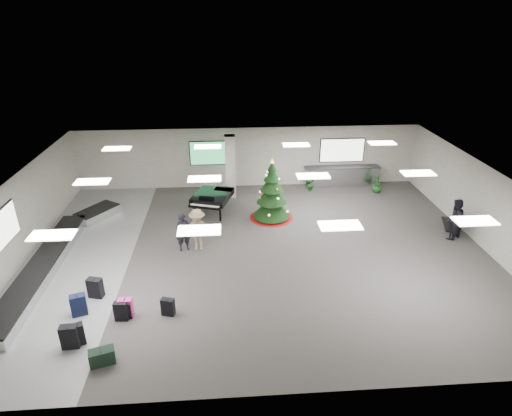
{
  "coord_description": "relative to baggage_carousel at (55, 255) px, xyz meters",
  "views": [
    {
      "loc": [
        -1.18,
        -14.64,
        8.75
      ],
      "look_at": [
        -0.05,
        1.0,
        1.43
      ],
      "focal_mm": 30.0,
      "sensor_mm": 36.0,
      "label": 1
    }
  ],
  "objects": [
    {
      "name": "traveler_b",
      "position": [
        5.44,
        0.45,
        0.66
      ],
      "size": [
        1.17,
        0.73,
        1.74
      ],
      "primitive_type": "imported",
      "rotation": [
        0.0,
        0.0,
        -0.08
      ],
      "color": "#8A7455",
      "rests_on": "ground"
    },
    {
      "name": "pink_suitcase",
      "position": [
        3.4,
        -3.59,
        0.12
      ],
      "size": [
        0.43,
        0.25,
        0.67
      ],
      "rotation": [
        0.0,
        0.0,
        -0.04
      ],
      "color": "#D11B7B",
      "rests_on": "ground"
    },
    {
      "name": "room_envelope",
      "position": [
        7.46,
        0.75,
        2.12
      ],
      "size": [
        18.02,
        14.02,
        3.21
      ],
      "color": "#9E9B91",
      "rests_on": "ground"
    },
    {
      "name": "potted_plant_right",
      "position": [
        14.49,
        5.66,
        0.24
      ],
      "size": [
        0.69,
        0.69,
        0.9
      ],
      "primitive_type": "imported",
      "rotation": [
        0.0,
        0.0,
        2.12
      ],
      "color": "#163D13",
      "rests_on": "ground"
    },
    {
      "name": "suitcase_3",
      "position": [
        3.38,
        -3.66,
        0.06
      ],
      "size": [
        0.39,
        0.26,
        0.56
      ],
      "rotation": [
        0.0,
        0.0,
        0.18
      ],
      "color": "black",
      "rests_on": "ground"
    },
    {
      "name": "green_duffel",
      "position": [
        3.14,
        -5.51,
        0.01
      ],
      "size": [
        0.74,
        0.51,
        0.47
      ],
      "rotation": [
        0.0,
        0.0,
        0.29
      ],
      "color": "black",
      "rests_on": "ground"
    },
    {
      "name": "suitcase_7",
      "position": [
        4.69,
        -3.58,
        0.08
      ],
      "size": [
        0.45,
        0.32,
        0.61
      ],
      "rotation": [
        0.0,
        0.0,
        -0.28
      ],
      "color": "black",
      "rests_on": "ground"
    },
    {
      "name": "bench",
      "position": [
        16.18,
        1.05,
        0.28
      ],
      "size": [
        0.9,
        1.47,
        0.88
      ],
      "rotation": [
        0.0,
        0.0,
        -0.32
      ],
      "color": "black",
      "rests_on": "ground"
    },
    {
      "name": "baggage_carousel",
      "position": [
        0.0,
        0.0,
        0.0
      ],
      "size": [
        2.28,
        9.71,
        0.43
      ],
      "color": "silver",
      "rests_on": "ground"
    },
    {
      "name": "suitcase_8",
      "position": [
        2.19,
        -2.48,
        0.14
      ],
      "size": [
        0.53,
        0.39,
        0.73
      ],
      "rotation": [
        0.0,
        0.0,
        -0.26
      ],
      "color": "black",
      "rests_on": "ground"
    },
    {
      "name": "ground",
      "position": [
        7.84,
        0.08,
        -0.21
      ],
      "size": [
        18.0,
        18.0,
        0.0
      ],
      "primitive_type": "plane",
      "color": "#3C3836",
      "rests_on": "ground"
    },
    {
      "name": "navy_suitcase",
      "position": [
        1.91,
        -3.38,
        0.15
      ],
      "size": [
        0.53,
        0.4,
        0.74
      ],
      "rotation": [
        0.0,
        0.0,
        0.31
      ],
      "color": "black",
      "rests_on": "ground"
    },
    {
      "name": "suitcase_0",
      "position": [
        2.25,
        -4.73,
        0.13
      ],
      "size": [
        0.5,
        0.4,
        0.7
      ],
      "rotation": [
        0.0,
        0.0,
        0.42
      ],
      "color": "black",
      "rests_on": "ground"
    },
    {
      "name": "traveler_a",
      "position": [
        4.88,
        0.42,
        0.57
      ],
      "size": [
        0.65,
        0.5,
        1.57
      ],
      "primitive_type": "imported",
      "rotation": [
        0.0,
        0.0,
        0.24
      ],
      "color": "black",
      "rests_on": "ground"
    },
    {
      "name": "grand_piano",
      "position": [
        5.92,
        3.7,
        0.61
      ],
      "size": [
        2.08,
        2.39,
        1.15
      ],
      "rotation": [
        0.0,
        0.0,
        -0.31
      ],
      "color": "black",
      "rests_on": "ground"
    },
    {
      "name": "potted_plant_left",
      "position": [
        11.08,
        6.12,
        0.15
      ],
      "size": [
        0.47,
        0.41,
        0.72
      ],
      "primitive_type": "imported",
      "rotation": [
        0.0,
        0.0,
        0.27
      ],
      "color": "#163D13",
      "rests_on": "ground"
    },
    {
      "name": "christmas_tree",
      "position": [
        8.64,
        3.05,
        0.76
      ],
      "size": [
        2.0,
        2.0,
        2.85
      ],
      "color": "#6A0D09",
      "rests_on": "ground"
    },
    {
      "name": "traveler_bench",
      "position": [
        15.96,
        0.56,
        0.67
      ],
      "size": [
        1.08,
        1.01,
        1.77
      ],
      "primitive_type": "imported",
      "rotation": [
        0.0,
        0.0,
        3.67
      ],
      "color": "black",
      "rests_on": "ground"
    },
    {
      "name": "service_counter",
      "position": [
        12.84,
        6.73,
        0.33
      ],
      "size": [
        4.05,
        0.65,
        1.08
      ],
      "color": "silver",
      "rests_on": "ground"
    },
    {
      "name": "suitcase_5",
      "position": [
        2.1,
        -4.82,
        0.15
      ],
      "size": [
        0.5,
        0.3,
        0.75
      ],
      "rotation": [
        0.0,
        0.0,
        0.06
      ],
      "color": "black",
      "rests_on": "ground"
    },
    {
      "name": "suitcase_1",
      "position": [
        3.28,
        -3.72,
        0.11
      ],
      "size": [
        0.42,
        0.24,
        0.66
      ],
      "rotation": [
        0.0,
        0.0,
        -0.07
      ],
      "color": "black",
      "rests_on": "ground"
    }
  ]
}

